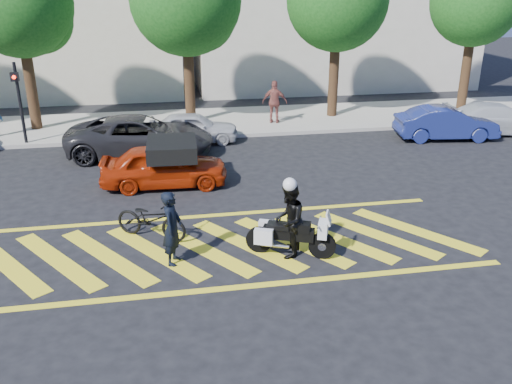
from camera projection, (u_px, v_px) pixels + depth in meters
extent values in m
plane|color=black|center=(227.00, 246.00, 13.08)|extent=(90.00, 90.00, 0.00)
cube|color=#9E998E|center=(191.00, 123.00, 24.04)|extent=(60.00, 5.00, 0.15)
cube|color=yellow|center=(7.00, 265.00, 12.24)|extent=(2.43, 3.21, 0.01)
cube|color=yellow|center=(58.00, 260.00, 12.42)|extent=(2.43, 3.21, 0.01)
cube|color=yellow|center=(108.00, 256.00, 12.61)|extent=(2.43, 3.21, 0.01)
cube|color=yellow|center=(155.00, 252.00, 12.80)|extent=(2.43, 3.21, 0.01)
cube|color=yellow|center=(202.00, 248.00, 12.98)|extent=(2.43, 3.21, 0.01)
cube|color=yellow|center=(247.00, 245.00, 13.17)|extent=(2.43, 3.21, 0.01)
cube|color=yellow|center=(291.00, 241.00, 13.35)|extent=(2.43, 3.21, 0.01)
cube|color=yellow|center=(334.00, 237.00, 13.54)|extent=(2.43, 3.21, 0.01)
cube|color=yellow|center=(375.00, 234.00, 13.72)|extent=(2.43, 3.21, 0.01)
cube|color=yellow|center=(416.00, 230.00, 13.91)|extent=(2.43, 3.21, 0.01)
cube|color=yellow|center=(239.00, 287.00, 11.34)|extent=(12.00, 0.20, 0.01)
cube|color=yellow|center=(218.00, 215.00, 14.82)|extent=(12.00, 0.20, 0.01)
cube|color=beige|center=(26.00, 0.00, 29.13)|extent=(16.00, 8.00, 10.00)
cylinder|color=black|center=(31.00, 84.00, 22.24)|extent=(0.44, 0.44, 4.00)
sphere|color=#144B14|center=(18.00, 3.00, 21.09)|extent=(4.20, 4.20, 4.20)
sphere|color=#144B14|center=(38.00, 19.00, 21.69)|extent=(2.73, 2.73, 2.73)
cylinder|color=black|center=(189.00, 79.00, 23.34)|extent=(0.44, 0.44, 4.00)
sphere|color=#144B14|center=(200.00, 16.00, 22.77)|extent=(2.99, 2.99, 2.99)
cylinder|color=black|center=(334.00, 75.00, 24.43)|extent=(0.44, 0.44, 4.00)
sphere|color=#144B14|center=(338.00, 0.00, 23.26)|extent=(4.40, 4.40, 4.40)
sphere|color=#144B14|center=(348.00, 15.00, 23.87)|extent=(2.86, 2.86, 2.86)
cylinder|color=black|center=(466.00, 71.00, 25.52)|extent=(0.44, 0.44, 4.00)
sphere|color=#144B14|center=(475.00, 1.00, 24.39)|extent=(4.00, 4.00, 4.00)
sphere|color=#144B14|center=(482.00, 15.00, 24.98)|extent=(2.60, 2.60, 2.60)
cylinder|color=black|center=(21.00, 105.00, 20.37)|extent=(0.12, 0.12, 3.20)
cube|color=black|center=(15.00, 77.00, 19.79)|extent=(0.28, 0.18, 0.32)
sphere|color=#FF260C|center=(14.00, 77.00, 19.70)|extent=(0.14, 0.14, 0.14)
imported|color=black|center=(172.00, 228.00, 12.03)|extent=(0.58, 0.72, 1.73)
imported|color=black|center=(151.00, 219.00, 13.36)|extent=(1.99, 1.57, 1.01)
cylinder|color=black|center=(259.00, 240.00, 12.73)|extent=(0.63, 0.36, 0.63)
cylinder|color=silver|center=(259.00, 240.00, 12.73)|extent=(0.23, 0.21, 0.19)
cylinder|color=black|center=(322.00, 246.00, 12.43)|extent=(0.63, 0.36, 0.63)
cylinder|color=silver|center=(322.00, 246.00, 12.43)|extent=(0.23, 0.21, 0.19)
cube|color=black|center=(289.00, 233.00, 12.50)|extent=(1.19, 0.69, 0.28)
cube|color=black|center=(301.00, 227.00, 12.38)|extent=(0.50, 0.43, 0.21)
cube|color=black|center=(279.00, 226.00, 12.49)|extent=(0.61, 0.50, 0.11)
cube|color=silver|center=(323.00, 229.00, 12.28)|extent=(0.35, 0.45, 0.38)
cube|color=silver|center=(268.00, 228.00, 12.85)|extent=(0.46, 0.32, 0.36)
cube|color=silver|center=(264.00, 237.00, 12.40)|extent=(0.46, 0.32, 0.36)
imported|color=black|center=(289.00, 220.00, 12.36)|extent=(0.95, 1.05, 1.77)
imported|color=#9E2207|center=(164.00, 166.00, 16.70)|extent=(3.92, 1.71, 1.32)
imported|color=black|center=(140.00, 136.00, 19.60)|extent=(5.40, 2.79, 1.46)
imported|color=#B9B9BD|center=(193.00, 127.00, 21.27)|extent=(3.63, 1.75, 1.19)
imported|color=navy|center=(446.00, 123.00, 21.65)|extent=(4.13, 1.90, 1.31)
imported|color=#B5B9BD|center=(497.00, 119.00, 22.48)|extent=(4.50, 2.24, 1.26)
imported|color=brown|center=(275.00, 102.00, 23.46)|extent=(1.16, 0.76, 1.83)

